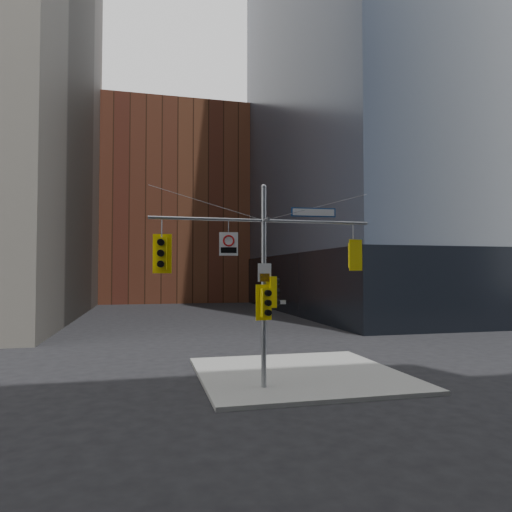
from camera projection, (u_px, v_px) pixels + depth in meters
name	position (u px, v px, depth m)	size (l,w,h in m)	color
ground	(280.00, 408.00, 13.99)	(160.00, 160.00, 0.00)	black
sidewalk_corner	(299.00, 374.00, 18.35)	(8.00, 8.00, 0.15)	gray
podium_ne	(436.00, 283.00, 51.76)	(36.40, 36.40, 6.00)	black
brick_midrise	(173.00, 209.00, 70.83)	(26.00, 20.00, 28.00)	brown
signal_assembly	(264.00, 265.00, 16.08)	(8.00, 0.80, 7.30)	gray
traffic_light_west_arm	(162.00, 253.00, 15.28)	(0.64, 0.56, 1.34)	yellow
traffic_light_east_arm	(353.00, 255.00, 16.91)	(0.55, 0.48, 1.15)	yellow
traffic_light_pole_side	(273.00, 292.00, 16.14)	(0.48, 0.41, 1.11)	yellow
traffic_light_pole_front	(266.00, 303.00, 15.78)	(0.59, 0.53, 1.25)	yellow
street_sign_blade	(313.00, 212.00, 16.60)	(1.67, 0.17, 0.32)	navy
regulatory_sign_arm	(229.00, 243.00, 15.79)	(0.65, 0.13, 0.82)	silver
regulatory_sign_pole	(265.00, 273.00, 15.96)	(0.49, 0.08, 0.64)	silver
street_blade_ew	(276.00, 302.00, 16.15)	(0.71, 0.10, 0.14)	silver
street_blade_ns	(261.00, 307.00, 16.47)	(0.05, 0.70, 0.14)	#145926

